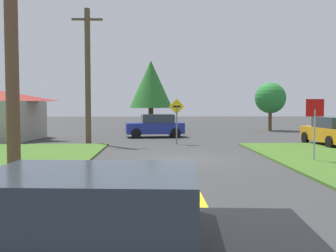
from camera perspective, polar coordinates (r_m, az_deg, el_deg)
ground_plane at (r=16.47m, az=1.89°, el=-4.88°), size 120.00×120.00×0.00m
lane_stripe_center at (r=8.65m, az=5.51°, el=-12.21°), size 0.20×14.00×0.01m
stop_sign at (r=16.55m, az=20.69°, el=1.07°), size 0.69×0.14×2.52m
car_behind_on_main_road at (r=4.20m, az=-8.00°, el=-17.69°), size 4.03×2.25×1.62m
car_approaching_junction at (r=27.60m, az=-1.85°, el=0.03°), size 4.22×2.32×1.62m
car_on_crossroad at (r=23.57m, az=23.12°, el=-0.74°), size 2.30×4.38×1.62m
utility_pole_near at (r=11.28m, az=-21.97°, el=11.92°), size 1.80×0.35×7.95m
utility_pole_mid at (r=23.55m, az=-11.67°, el=7.35°), size 1.80×0.33×7.91m
direction_sign at (r=22.66m, az=1.27°, el=1.49°), size 0.89×0.21×2.64m
oak_tree_left at (r=35.83m, az=14.77°, el=3.97°), size 2.73×2.73×4.27m
pine_tree_center at (r=34.94m, az=-2.53°, el=6.11°), size 3.85×3.85×6.25m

